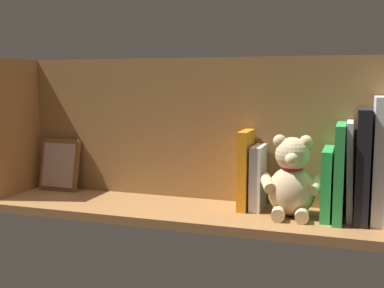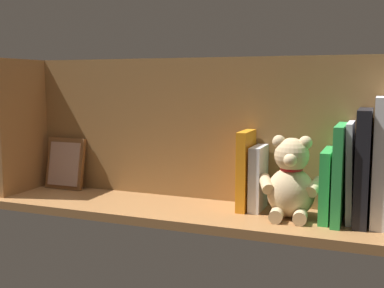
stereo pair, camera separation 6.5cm
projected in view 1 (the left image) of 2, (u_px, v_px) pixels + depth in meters
The scene contains 11 objects.
ground_plane at pixel (192, 212), 122.59cm from camera, with size 110.34×25.60×2.20cm, color #9E6B3D.
shelf_back_panel at pixel (204, 129), 129.86cm from camera, with size 110.34×1.50×38.20cm, color olive.
shelf_side_divider at pixel (15, 127), 136.67cm from camera, with size 2.40×19.60×38.20cm, color #9E6B3D.
book_0 at pixel (363, 165), 110.04cm from camera, with size 3.01×14.48×25.88cm, color black.
book_1 at pixel (350, 170), 112.27cm from camera, with size 1.37×11.98×22.76cm, color silver.
book_2 at pixel (340, 172), 111.32cm from camera, with size 2.11×15.57×22.32cm, color green.
book_3 at pixel (327, 183), 113.28cm from camera, with size 2.27×14.02×16.39cm, color green.
teddy_bear at pixel (292, 181), 114.10cm from camera, with size 15.75×13.04×19.47cm.
book_4 at pixel (258, 177), 120.57cm from camera, with size 2.78×9.85×16.06cm, color silver.
book_5 at pixel (246, 170), 120.97cm from camera, with size 2.41×10.56×19.77cm, color orange.
picture_frame_leaning at pixel (60, 165), 141.67cm from camera, with size 12.37×4.33×15.26cm.
Camera 1 is at (-37.84, 113.11, 32.10)cm, focal length 45.02 mm.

